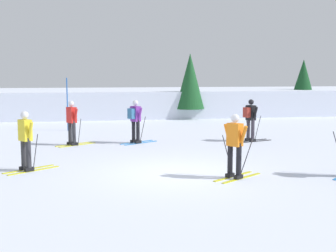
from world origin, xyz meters
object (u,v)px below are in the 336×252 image
object	(u,v)px
skier_black	(250,118)
conifer_far_left	(303,82)
skier_orange	(235,144)
skier_yellow	(26,139)
skier_purple	(135,119)
skier_red	(72,122)
trail_marker_pole	(67,104)
conifer_far_right	(190,81)

from	to	relation	value
skier_black	conifer_far_left	bearing A→B (deg)	55.12
skier_orange	skier_yellow	xyz separation A→B (m)	(-5.54, 1.80, 0.00)
skier_purple	skier_red	xyz separation A→B (m)	(-2.43, -0.08, -0.04)
skier_red	conifer_far_left	size ratio (longest dim) A/B	0.47
skier_yellow	trail_marker_pole	distance (m)	8.81
skier_orange	skier_black	world-z (taller)	same
skier_purple	skier_black	distance (m)	4.64
skier_purple	trail_marker_pole	xyz separation A→B (m)	(-2.87, 4.35, 0.31)
trail_marker_pole	skier_orange	bearing A→B (deg)	-65.00
skier_black	conifer_far_right	world-z (taller)	conifer_far_right
skier_purple	skier_yellow	size ratio (longest dim) A/B	1.00
skier_red	conifer_far_right	size ratio (longest dim) A/B	0.44
skier_black	skier_orange	bearing A→B (deg)	-113.24
skier_red	trail_marker_pole	distance (m)	4.46
skier_orange	trail_marker_pole	size ratio (longest dim) A/B	0.68
skier_black	trail_marker_pole	xyz separation A→B (m)	(-7.50, 4.62, 0.31)
skier_purple	skier_black	size ratio (longest dim) A/B	1.00
skier_yellow	skier_black	bearing A→B (deg)	27.19
skier_red	trail_marker_pole	size ratio (longest dim) A/B	0.68
trail_marker_pole	conifer_far_left	world-z (taller)	conifer_far_left
skier_black	trail_marker_pole	distance (m)	8.81
skier_yellow	trail_marker_pole	world-z (taller)	trail_marker_pole
skier_yellow	skier_red	world-z (taller)	same
skier_yellow	skier_red	xyz separation A→B (m)	(1.05, 4.36, -0.00)
skier_yellow	conifer_far_left	world-z (taller)	conifer_far_left
skier_black	conifer_far_left	xyz separation A→B (m)	(7.52, 10.78, 1.17)
skier_black	conifer_far_left	distance (m)	13.20
skier_yellow	conifer_far_left	bearing A→B (deg)	43.73
skier_black	trail_marker_pole	bearing A→B (deg)	148.38
trail_marker_pole	conifer_far_left	bearing A→B (deg)	22.33
skier_black	trail_marker_pole	world-z (taller)	trail_marker_pole
skier_orange	skier_red	size ratio (longest dim) A/B	1.00
skier_purple	skier_orange	world-z (taller)	same
skier_orange	skier_purple	bearing A→B (deg)	108.36
trail_marker_pole	skier_red	bearing A→B (deg)	-84.37
trail_marker_pole	skier_black	bearing A→B (deg)	-31.62
skier_purple	conifer_far_left	distance (m)	16.11
conifer_far_right	skier_black	bearing A→B (deg)	-86.47
skier_yellow	conifer_far_right	world-z (taller)	conifer_far_right
skier_yellow	skier_red	size ratio (longest dim) A/B	1.00
skier_purple	skier_yellow	xyz separation A→B (m)	(-3.48, -4.43, -0.04)
skier_orange	skier_red	xyz separation A→B (m)	(-4.50, 6.16, 0.00)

